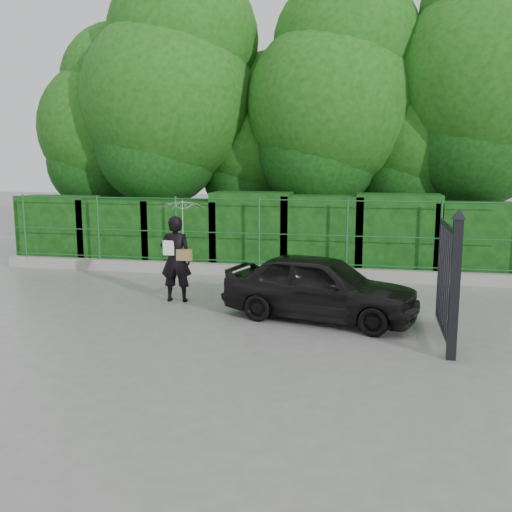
# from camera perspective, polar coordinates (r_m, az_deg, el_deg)

# --- Properties ---
(ground) EXTENTS (80.00, 80.00, 0.00)m
(ground) POSITION_cam_1_polar(r_m,az_deg,el_deg) (11.12, -6.33, -6.53)
(ground) COLOR gray
(kerb) EXTENTS (14.00, 0.25, 0.30)m
(kerb) POSITION_cam_1_polar(r_m,az_deg,el_deg) (15.31, -1.17, -1.43)
(kerb) COLOR #9E9E99
(kerb) RESTS_ON ground
(fence) EXTENTS (14.13, 0.06, 1.80)m
(fence) POSITION_cam_1_polar(r_m,az_deg,el_deg) (15.10, -0.36, 2.45)
(fence) COLOR #1A5927
(fence) RESTS_ON kerb
(hedge) EXTENTS (14.20, 1.20, 2.18)m
(hedge) POSITION_cam_1_polar(r_m,az_deg,el_deg) (16.12, -0.10, 2.28)
(hedge) COLOR black
(hedge) RESTS_ON ground
(trees) EXTENTS (17.10, 6.15, 8.08)m
(trees) POSITION_cam_1_polar(r_m,az_deg,el_deg) (18.09, 4.77, 14.45)
(trees) COLOR black
(trees) RESTS_ON ground
(gate) EXTENTS (0.22, 2.33, 2.36)m
(gate) POSITION_cam_1_polar(r_m,az_deg,el_deg) (9.70, 18.91, -2.16)
(gate) COLOR black
(gate) RESTS_ON ground
(woman) EXTENTS (0.99, 0.97, 2.23)m
(woman) POSITION_cam_1_polar(r_m,az_deg,el_deg) (12.47, -7.65, 1.94)
(woman) COLOR black
(woman) RESTS_ON ground
(car) EXTENTS (4.05, 2.40, 1.29)m
(car) POSITION_cam_1_polar(r_m,az_deg,el_deg) (11.15, 6.43, -3.06)
(car) COLOR black
(car) RESTS_ON ground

